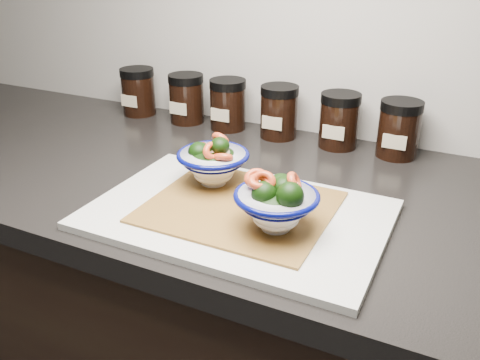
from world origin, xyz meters
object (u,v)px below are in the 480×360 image
at_px(cutting_board, 238,214).
at_px(spice_jar_d, 279,112).
at_px(spice_jar_f, 399,129).
at_px(spice_jar_e, 339,120).
at_px(bowl_right, 277,203).
at_px(spice_jar_b, 187,98).
at_px(spice_jar_c, 228,104).
at_px(spice_jar_a, 138,91).
at_px(bowl_left, 213,162).

xyz_separation_m(cutting_board, spice_jar_d, (-0.08, 0.37, 0.05)).
relative_size(cutting_board, spice_jar_d, 3.98).
bearing_deg(spice_jar_f, spice_jar_d, 180.00).
relative_size(spice_jar_e, spice_jar_f, 1.00).
relative_size(bowl_right, spice_jar_d, 1.09).
height_order(spice_jar_b, spice_jar_c, same).
bearing_deg(spice_jar_a, bowl_right, -36.72).
bearing_deg(spice_jar_f, spice_jar_b, 180.00).
bearing_deg(spice_jar_e, cutting_board, -98.22).
height_order(spice_jar_b, spice_jar_f, same).
distance_m(cutting_board, spice_jar_c, 0.42).
xyz_separation_m(spice_jar_b, spice_jar_e, (0.37, 0.00, 0.00)).
height_order(spice_jar_c, spice_jar_d, same).
height_order(cutting_board, spice_jar_b, spice_jar_b).
xyz_separation_m(cutting_board, bowl_right, (0.07, -0.03, 0.05)).
bearing_deg(spice_jar_a, spice_jar_c, 0.00).
bearing_deg(spice_jar_d, bowl_right, -68.45).
bearing_deg(spice_jar_a, spice_jar_e, 0.00).
distance_m(bowl_left, spice_jar_e, 0.33).
distance_m(spice_jar_b, spice_jar_e, 0.37).
height_order(spice_jar_d, spice_jar_e, same).
relative_size(spice_jar_b, spice_jar_d, 1.00).
bearing_deg(spice_jar_f, bowl_right, -104.05).
bearing_deg(spice_jar_e, spice_jar_d, 180.00).
xyz_separation_m(bowl_right, spice_jar_c, (-0.28, 0.39, 0.00)).
xyz_separation_m(spice_jar_b, spice_jar_c, (0.11, 0.00, 0.00)).
bearing_deg(spice_jar_b, bowl_right, -45.33).
relative_size(cutting_board, spice_jar_a, 3.98).
xyz_separation_m(bowl_left, spice_jar_e, (0.13, 0.30, 0.00)).
height_order(bowl_left, spice_jar_d, same).
distance_m(spice_jar_d, spice_jar_e, 0.13).
height_order(bowl_right, spice_jar_f, same).
distance_m(spice_jar_a, spice_jar_d, 0.37).
bearing_deg(spice_jar_d, spice_jar_e, 0.00).
height_order(spice_jar_a, spice_jar_f, same).
distance_m(bowl_left, bowl_right, 0.18).
distance_m(cutting_board, spice_jar_f, 0.41).
distance_m(cutting_board, bowl_right, 0.09).
xyz_separation_m(spice_jar_e, spice_jar_f, (0.12, 0.00, 0.00)).
relative_size(bowl_left, spice_jar_b, 1.09).
height_order(spice_jar_a, spice_jar_c, same).
bearing_deg(spice_jar_a, spice_jar_b, 0.00).
height_order(spice_jar_e, spice_jar_f, same).
bearing_deg(bowl_left, spice_jar_e, 66.44).
bearing_deg(bowl_right, spice_jar_d, 111.55).
relative_size(bowl_right, spice_jar_b, 1.09).
xyz_separation_m(spice_jar_c, spice_jar_f, (0.38, 0.00, 0.00)).
xyz_separation_m(cutting_board, spice_jar_c, (-0.20, 0.37, 0.05)).
bearing_deg(spice_jar_c, spice_jar_f, 0.00).
bearing_deg(spice_jar_f, cutting_board, -115.32).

